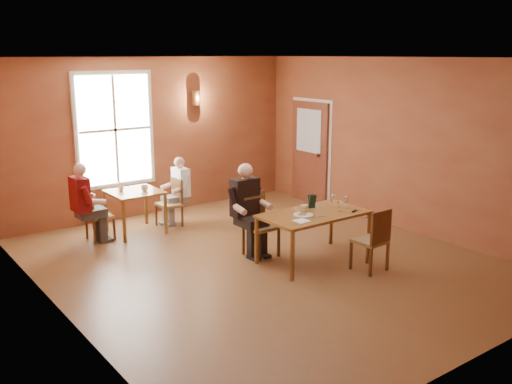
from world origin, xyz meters
TOP-DOWN VIEW (x-y plane):
  - ground at (0.00, 0.00)m, footprint 6.00×7.00m
  - wall_back at (0.00, 3.50)m, footprint 6.00×0.04m
  - wall_front at (0.00, -3.50)m, footprint 6.00×0.04m
  - wall_left at (-3.00, 0.00)m, footprint 0.04×7.00m
  - wall_right at (3.00, 0.00)m, footprint 0.04×7.00m
  - ceiling at (0.00, 0.00)m, footprint 6.00×7.00m
  - window at (-0.80, 3.45)m, footprint 1.36×0.10m
  - door at (2.94, 2.30)m, footprint 0.12×1.04m
  - wall_sconce at (0.90, 3.40)m, footprint 0.16×0.16m
  - main_table at (0.64, -0.38)m, footprint 1.60×0.90m
  - chair_diner_main at (0.14, 0.27)m, footprint 0.43×0.43m
  - diner_main at (0.14, 0.24)m, footprint 0.55×0.55m
  - chair_empty at (1.04, -1.15)m, footprint 0.43×0.43m
  - plate_food at (0.41, -0.40)m, footprint 0.30×0.30m
  - sandwich at (0.49, -0.33)m, footprint 0.12×0.12m
  - goblet_a at (1.11, -0.29)m, footprint 0.10×0.10m
  - goblet_b at (1.22, -0.48)m, footprint 0.09×0.09m
  - goblet_c at (1.00, -0.57)m, footprint 0.08×0.08m
  - menu_stand at (0.80, -0.15)m, footprint 0.13×0.08m
  - knife at (0.59, -0.60)m, footprint 0.21×0.05m
  - napkin at (0.21, -0.60)m, footprint 0.20×0.20m
  - sunglasses at (1.18, -0.68)m, footprint 0.13×0.09m
  - second_table at (-0.90, 2.50)m, footprint 0.85×0.85m
  - chair_diner_white at (-0.25, 2.50)m, footprint 0.38×0.38m
  - diner_white at (-0.22, 2.50)m, footprint 0.48×0.48m
  - chair_diner_maroon at (-1.55, 2.50)m, footprint 0.38×0.38m
  - diner_maroon at (-1.58, 2.50)m, footprint 0.53×0.53m
  - cup_a at (-0.75, 2.41)m, footprint 0.15×0.15m
  - cup_b at (-1.08, 2.66)m, footprint 0.09×0.09m

SIDE VIEW (x-z plane):
  - ground at x=0.00m, z-range -0.01..0.01m
  - second_table at x=-0.90m, z-range 0.00..0.75m
  - main_table at x=0.64m, z-range 0.00..0.75m
  - chair_diner_maroon at x=-1.55m, z-range 0.00..0.86m
  - chair_diner_white at x=-0.25m, z-range 0.00..0.86m
  - chair_empty at x=1.04m, z-range 0.00..0.93m
  - chair_diner_main at x=0.14m, z-range 0.00..0.98m
  - diner_white at x=-0.22m, z-range 0.00..1.19m
  - diner_maroon at x=-1.58m, z-range 0.00..1.32m
  - diner_main at x=0.14m, z-range 0.00..1.38m
  - knife at x=0.59m, z-range 0.75..0.76m
  - napkin at x=0.21m, z-range 0.75..0.76m
  - sunglasses at x=1.18m, z-range 0.75..0.77m
  - plate_food at x=0.41m, z-range 0.75..0.79m
  - cup_b at x=-1.08m, z-range 0.75..0.83m
  - cup_a at x=-0.75m, z-range 0.75..0.85m
  - sandwich at x=0.49m, z-range 0.75..0.87m
  - goblet_c at x=1.00m, z-range 0.75..0.94m
  - goblet_b at x=1.22m, z-range 0.75..0.95m
  - goblet_a at x=1.11m, z-range 0.75..0.95m
  - menu_stand at x=0.80m, z-range 0.75..0.96m
  - door at x=2.94m, z-range 0.00..2.10m
  - wall_back at x=0.00m, z-range 0.00..3.00m
  - wall_front at x=0.00m, z-range 0.00..3.00m
  - wall_left at x=-3.00m, z-range 0.00..3.00m
  - wall_right at x=3.00m, z-range 0.00..3.00m
  - window at x=-0.80m, z-range 0.72..2.68m
  - wall_sconce at x=0.90m, z-range 2.06..2.34m
  - ceiling at x=0.00m, z-range 2.98..3.02m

